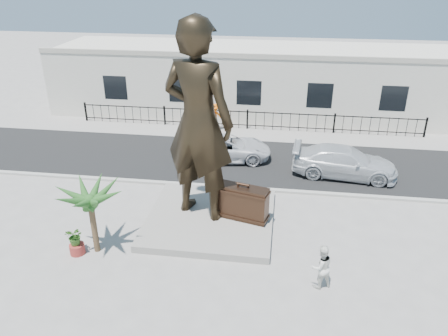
# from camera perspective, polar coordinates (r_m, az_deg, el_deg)

# --- Properties ---
(ground) EXTENTS (100.00, 100.00, 0.00)m
(ground) POSITION_cam_1_polar(r_m,az_deg,el_deg) (17.31, -0.94, -9.75)
(ground) COLOR #9E9991
(ground) RESTS_ON ground
(street) EXTENTS (40.00, 7.00, 0.01)m
(street) POSITION_cam_1_polar(r_m,az_deg,el_deg) (24.21, 1.99, 1.21)
(street) COLOR black
(street) RESTS_ON ground
(curb) EXTENTS (40.00, 0.25, 0.12)m
(curb) POSITION_cam_1_polar(r_m,az_deg,el_deg) (21.07, 0.95, -2.57)
(curb) COLOR #A5A399
(curb) RESTS_ON ground
(far_sidewalk) EXTENTS (40.00, 2.50, 0.02)m
(far_sidewalk) POSITION_cam_1_polar(r_m,az_deg,el_deg) (27.88, 2.88, 4.59)
(far_sidewalk) COLOR #9E9991
(far_sidewalk) RESTS_ON ground
(plinth) EXTENTS (5.20, 5.20, 0.30)m
(plinth) POSITION_cam_1_polar(r_m,az_deg,el_deg) (18.52, -1.76, -6.58)
(plinth) COLOR gray
(plinth) RESTS_ON ground
(fence) EXTENTS (22.00, 0.10, 1.20)m
(fence) POSITION_cam_1_polar(r_m,az_deg,el_deg) (28.43, 3.06, 6.28)
(fence) COLOR black
(fence) RESTS_ON ground
(building) EXTENTS (28.00, 7.00, 4.40)m
(building) POSITION_cam_1_polar(r_m,az_deg,el_deg) (31.98, 3.84, 11.46)
(building) COLOR silver
(building) RESTS_ON ground
(statue) EXTENTS (3.40, 2.77, 8.05)m
(statue) POSITION_cam_1_polar(r_m,az_deg,el_deg) (16.99, -3.37, 6.01)
(statue) COLOR black
(statue) RESTS_ON plinth
(suitcase) EXTENTS (2.17, 1.17, 1.46)m
(suitcase) POSITION_cam_1_polar(r_m,az_deg,el_deg) (17.89, 2.47, -4.56)
(suitcase) COLOR #322015
(suitcase) RESTS_ON plinth
(tourist) EXTENTS (0.97, 0.88, 1.62)m
(tourist) POSITION_cam_1_polar(r_m,az_deg,el_deg) (15.19, 12.57, -12.46)
(tourist) COLOR white
(tourist) RESTS_ON ground
(car_white) EXTENTS (5.11, 2.93, 1.34)m
(car_white) POSITION_cam_1_polar(r_m,az_deg,el_deg) (23.90, 0.33, 2.66)
(car_white) COLOR silver
(car_white) RESTS_ON street
(car_silver) EXTENTS (5.38, 2.60, 1.51)m
(car_silver) POSITION_cam_1_polar(r_m,az_deg,el_deg) (22.85, 15.47, 0.77)
(car_silver) COLOR silver
(car_silver) RESTS_ON street
(worker) EXTENTS (1.29, 0.97, 1.78)m
(worker) POSITION_cam_1_polar(r_m,az_deg,el_deg) (27.96, -1.26, 6.64)
(worker) COLOR orange
(worker) RESTS_ON far_sidewalk
(palm_tree) EXTENTS (1.80, 1.80, 3.20)m
(palm_tree) POSITION_cam_1_polar(r_m,az_deg,el_deg) (17.59, -16.18, -10.29)
(palm_tree) COLOR #234F1C
(palm_tree) RESTS_ON ground
(planter) EXTENTS (0.56, 0.56, 0.40)m
(planter) POSITION_cam_1_polar(r_m,az_deg,el_deg) (17.54, -18.61, -9.98)
(planter) COLOR maroon
(planter) RESTS_ON ground
(shrub) EXTENTS (0.80, 0.74, 0.72)m
(shrub) POSITION_cam_1_polar(r_m,az_deg,el_deg) (17.23, -18.87, -8.46)
(shrub) COLOR #315C1E
(shrub) RESTS_ON planter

